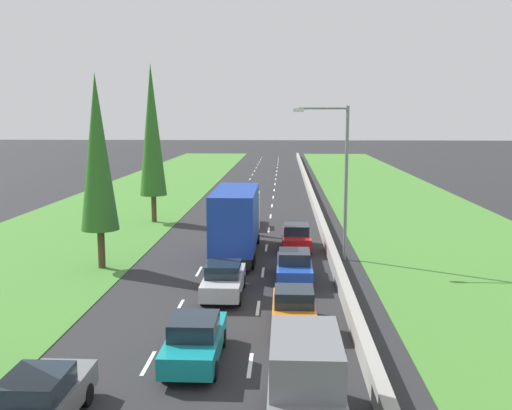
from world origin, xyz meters
name	(u,v)px	position (x,y,z in m)	size (l,w,h in m)	color
ground_plane	(258,193)	(0.00, 60.00, 0.00)	(300.00, 300.00, 0.00)	#28282B
grass_verge_left	(145,193)	(-12.65, 60.00, 0.02)	(14.00, 140.00, 0.04)	#478433
grass_verge_right	(389,194)	(14.35, 60.00, 0.02)	(14.00, 140.00, 0.04)	#478433
median_barrier	(310,190)	(5.70, 60.00, 0.42)	(0.44, 120.00, 0.85)	#9E9B93
lane_markings	(258,193)	(0.00, 60.00, 0.01)	(3.64, 116.00, 0.01)	white
grey_sedan_left_lane	(39,402)	(-3.67, 10.60, 0.81)	(1.82, 4.50, 1.64)	slate
grey_van_right_lane	(305,385)	(3.44, 10.74, 1.40)	(1.96, 4.90, 2.82)	slate
teal_sedan_centre_lane	(195,340)	(-0.16, 15.17, 0.81)	(1.82, 4.50, 1.64)	teal
orange_hatchback_right_lane	(294,308)	(3.28, 18.55, 0.84)	(1.74, 3.90, 1.72)	orange
silver_sedan_centre_lane	(224,279)	(0.06, 22.66, 0.81)	(1.82, 4.50, 1.64)	silver
blue_box_truck_centre_lane	(237,221)	(0.03, 30.67, 2.18)	(2.46, 9.40, 4.18)	black
silver_sedan_centre_lane_fifth	(245,216)	(-0.13, 40.54, 0.81)	(1.82, 4.50, 1.64)	silver
blue_sedan_right_lane	(294,266)	(3.41, 25.29, 0.81)	(1.82, 4.50, 1.64)	#1E47B7
red_sedan_right_lane	(296,237)	(3.67, 32.63, 0.81)	(1.82, 4.50, 1.64)	red
poplar_tree_second	(98,153)	(-7.26, 27.45, 6.41)	(2.07, 2.07, 10.73)	#4C3823
poplar_tree_third	(152,131)	(-7.52, 41.81, 7.31)	(2.11, 2.11, 12.51)	#4C3823
street_light_mast	(340,171)	(6.12, 30.13, 5.23)	(3.20, 0.28, 9.00)	gray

